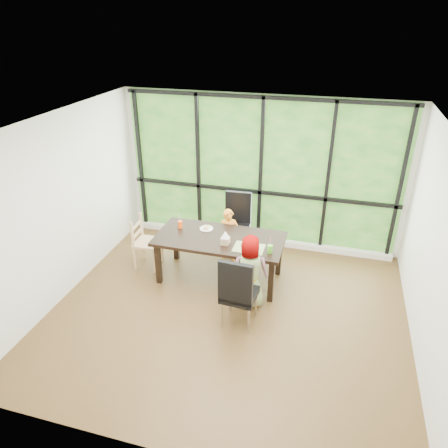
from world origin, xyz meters
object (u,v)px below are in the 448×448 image
(orange_cup, at_px, (180,224))
(green_cup, at_px, (270,249))
(dining_table, at_px, (220,258))
(child_older, at_px, (249,272))
(chair_window_leather, at_px, (236,224))
(tissue_box, at_px, (225,241))
(chair_interior_leather, at_px, (240,290))
(chair_end_beech, at_px, (148,243))
(plate_near, at_px, (251,248))
(child_toddler, at_px, (229,236))
(plate_far, at_px, (206,229))

(orange_cup, xyz_separation_m, green_cup, (1.54, -0.39, 0.00))
(dining_table, xyz_separation_m, child_older, (0.59, -0.54, 0.19))
(chair_window_leather, distance_m, tissue_box, 1.10)
(chair_interior_leather, distance_m, chair_end_beech, 2.07)
(tissue_box, bearing_deg, chair_interior_leather, -62.25)
(chair_window_leather, relative_size, child_older, 0.95)
(plate_near, bearing_deg, child_toddler, 125.39)
(chair_interior_leather, bearing_deg, chair_end_beech, -25.37)
(chair_window_leather, distance_m, plate_far, 0.79)
(chair_window_leather, xyz_separation_m, tissue_box, (0.10, -1.06, 0.26))
(chair_end_beech, relative_size, plate_near, 4.00)
(child_older, height_order, plate_far, child_older)
(plate_far, bearing_deg, child_older, -40.77)
(chair_interior_leather, xyz_separation_m, tissue_box, (-0.42, 0.80, 0.26))
(chair_end_beech, distance_m, plate_near, 1.85)
(chair_interior_leather, height_order, child_toddler, chair_interior_leather)
(chair_window_leather, bearing_deg, plate_far, -118.66)
(child_older, height_order, orange_cup, child_older)
(chair_window_leather, bearing_deg, tissue_box, -88.01)
(child_toddler, bearing_deg, plate_near, -75.08)
(plate_near, height_order, green_cup, green_cup)
(dining_table, height_order, chair_window_leather, chair_window_leather)
(child_older, bearing_deg, child_toddler, -76.18)
(child_older, height_order, green_cup, child_older)
(child_toddler, xyz_separation_m, green_cup, (0.83, -0.82, 0.33))
(dining_table, height_order, child_toddler, child_toddler)
(plate_far, xyz_separation_m, orange_cup, (-0.42, -0.07, 0.05))
(dining_table, distance_m, child_older, 0.82)
(plate_near, height_order, orange_cup, orange_cup)
(child_older, bearing_deg, green_cup, -143.77)
(chair_window_leather, height_order, plate_near, chair_window_leather)
(plate_far, relative_size, plate_near, 0.96)
(chair_window_leather, height_order, child_toddler, chair_window_leather)
(child_toddler, bearing_deg, chair_interior_leather, -90.49)
(chair_end_beech, bearing_deg, plate_far, -81.20)
(child_older, height_order, tissue_box, child_older)
(child_toddler, bearing_deg, orange_cup, -169.21)
(chair_end_beech, relative_size, tissue_box, 7.19)
(child_toddler, bearing_deg, chair_window_leather, 62.34)
(plate_far, distance_m, green_cup, 1.21)
(chair_interior_leather, relative_size, child_toddler, 1.12)
(plate_far, distance_m, orange_cup, 0.43)
(chair_interior_leather, bearing_deg, tissue_box, -58.96)
(tissue_box, bearing_deg, child_older, -39.56)
(dining_table, bearing_deg, child_older, -42.32)
(green_cup, bearing_deg, dining_table, 163.81)
(chair_end_beech, bearing_deg, orange_cup, -80.29)
(chair_window_leather, distance_m, orange_cup, 1.10)
(child_older, bearing_deg, dining_table, -56.44)
(plate_near, bearing_deg, tissue_box, 175.37)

